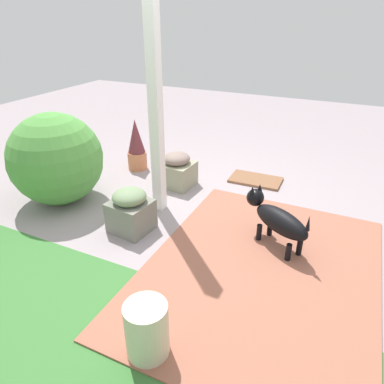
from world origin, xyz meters
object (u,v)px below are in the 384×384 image
at_px(terracotta_pot_spiky, 136,146).
at_px(stone_planter_mid, 131,211).
at_px(porch_pillar, 155,91).
at_px(dog, 277,219).
at_px(doormat, 256,180).
at_px(ceramic_urn, 147,330).
at_px(round_shrub, 56,159).
at_px(stone_planter_nearest, 177,170).

bearing_deg(terracotta_pot_spiky, stone_planter_mid, 120.92).
height_order(porch_pillar, stone_planter_mid, porch_pillar).
height_order(dog, doormat, dog).
bearing_deg(ceramic_urn, round_shrub, -34.13).
xyz_separation_m(porch_pillar, dog, (-1.28, 0.16, -0.96)).
height_order(terracotta_pot_spiky, ceramic_urn, terracotta_pot_spiky).
distance_m(stone_planter_nearest, round_shrub, 1.36).
height_order(stone_planter_nearest, round_shrub, round_shrub).
distance_m(porch_pillar, round_shrub, 1.35).
height_order(round_shrub, ceramic_urn, round_shrub).
xyz_separation_m(dog, ceramic_urn, (0.43, 1.46, -0.09)).
height_order(porch_pillar, stone_planter_nearest, porch_pillar).
distance_m(porch_pillar, stone_planter_mid, 1.14).
height_order(porch_pillar, ceramic_urn, porch_pillar).
bearing_deg(doormat, stone_planter_nearest, 32.38).
height_order(round_shrub, terracotta_pot_spiky, round_shrub).
distance_m(stone_planter_nearest, doormat, 1.00).
relative_size(stone_planter_nearest, ceramic_urn, 1.09).
height_order(porch_pillar, round_shrub, porch_pillar).
xyz_separation_m(stone_planter_mid, dog, (-1.32, -0.33, 0.07)).
relative_size(terracotta_pot_spiky, ceramic_urn, 1.75).
bearing_deg(stone_planter_mid, doormat, -116.16).
relative_size(stone_planter_mid, doormat, 0.69).
bearing_deg(stone_planter_mid, dog, -165.93).
relative_size(stone_planter_mid, ceramic_urn, 1.13).
bearing_deg(stone_planter_nearest, terracotta_pot_spiky, -17.64).
xyz_separation_m(terracotta_pot_spiky, dog, (-2.09, 0.96, -0.04)).
bearing_deg(ceramic_urn, dog, -106.50).
distance_m(porch_pillar, ceramic_urn, 2.11).
xyz_separation_m(porch_pillar, terracotta_pot_spiky, (0.81, -0.80, -0.92)).
height_order(stone_planter_nearest, doormat, stone_planter_nearest).
bearing_deg(porch_pillar, stone_planter_nearest, -81.02).
distance_m(stone_planter_nearest, stone_planter_mid, 1.06).
xyz_separation_m(porch_pillar, doormat, (-0.74, -1.10, -1.23)).
relative_size(stone_planter_nearest, round_shrub, 0.42).
bearing_deg(terracotta_pot_spiky, porch_pillar, 135.24).
relative_size(porch_pillar, stone_planter_nearest, 5.92).
bearing_deg(dog, ceramic_urn, 73.50).
bearing_deg(porch_pillar, stone_planter_mid, 85.73).
bearing_deg(stone_planter_nearest, ceramic_urn, 113.17).
distance_m(stone_planter_mid, round_shrub, 1.09).
height_order(stone_planter_mid, doormat, stone_planter_mid).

